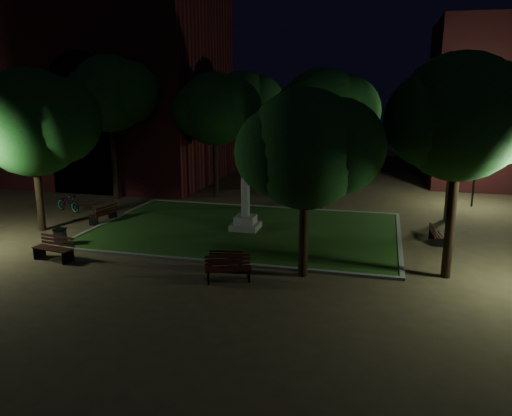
{
  "coord_description": "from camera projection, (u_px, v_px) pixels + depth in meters",
  "views": [
    {
      "loc": [
        6.63,
        -21.66,
        7.07
      ],
      "look_at": [
        0.81,
        1.0,
        1.46
      ],
      "focal_mm": 35.0,
      "sensor_mm": 36.0,
      "label": 1
    }
  ],
  "objects": [
    {
      "name": "tree_se",
      "position": [
        308.0,
        149.0,
        18.19
      ],
      "size": [
        5.48,
        4.47,
        7.15
      ],
      "color": "black",
      "rests_on": "ground"
    },
    {
      "name": "tree_ne",
      "position": [
        457.0,
        131.0,
        26.47
      ],
      "size": [
        5.69,
        4.65,
        7.23
      ],
      "color": "black",
      "rests_on": "ground"
    },
    {
      "name": "tree_west",
      "position": [
        34.0,
        123.0,
        24.27
      ],
      "size": [
        6.48,
        5.29,
        8.11
      ],
      "color": "black",
      "rests_on": "ground"
    },
    {
      "name": "lawn",
      "position": [
        246.0,
        230.0,
        25.52
      ],
      "size": [
        15.0,
        10.0,
        0.08
      ],
      "primitive_type": "cube",
      "color": "#254B17",
      "rests_on": "ground"
    },
    {
      "name": "lamppost_ne",
      "position": [
        476.0,
        160.0,
        30.09
      ],
      "size": [
        1.18,
        0.28,
        4.05
      ],
      "color": "black",
      "rests_on": "ground"
    },
    {
      "name": "lawn_kerb",
      "position": [
        246.0,
        229.0,
        25.52
      ],
      "size": [
        15.4,
        10.4,
        0.12
      ],
      "color": "slate",
      "rests_on": "ground"
    },
    {
      "name": "bench_right_side",
      "position": [
        436.0,
        235.0,
        23.43
      ],
      "size": [
        0.64,
        1.51,
        0.81
      ],
      "rotation": [
        0.0,
        0.0,
        1.66
      ],
      "color": "black",
      "rests_on": "ground"
    },
    {
      "name": "tree_far_north",
      "position": [
        245.0,
        103.0,
        34.64
      ],
      "size": [
        5.34,
        4.36,
        8.3
      ],
      "color": "black",
      "rests_on": "ground"
    },
    {
      "name": "bench_west_near",
      "position": [
        54.0,
        249.0,
        21.1
      ],
      "size": [
        1.9,
        0.91,
        1.0
      ],
      "rotation": [
        0.0,
        0.0,
        -0.16
      ],
      "color": "black",
      "rests_on": "ground"
    },
    {
      "name": "lamppost_nw",
      "position": [
        139.0,
        143.0,
        36.14
      ],
      "size": [
        1.18,
        0.28,
        4.64
      ],
      "color": "black",
      "rests_on": "ground"
    },
    {
      "name": "trash_bin",
      "position": [
        60.0,
        237.0,
        22.94
      ],
      "size": [
        0.55,
        0.55,
        0.82
      ],
      "color": "black",
      "rests_on": "ground"
    },
    {
      "name": "bench_near_right",
      "position": [
        228.0,
        269.0,
        18.78
      ],
      "size": [
        1.83,
        1.21,
        0.95
      ],
      "rotation": [
        0.0,
        0.0,
        0.39
      ],
      "color": "black",
      "rests_on": "ground"
    },
    {
      "name": "tree_north_wl",
      "position": [
        216.0,
        109.0,
        32.0
      ],
      "size": [
        5.75,
        4.69,
        8.16
      ],
      "color": "black",
      "rests_on": "ground"
    },
    {
      "name": "bench_near_left",
      "position": [
        226.0,
        261.0,
        19.91
      ],
      "size": [
        1.44,
        0.7,
        0.76
      ],
      "rotation": [
        0.0,
        0.0,
        0.17
      ],
      "color": "black",
      "rests_on": "ground"
    },
    {
      "name": "ground",
      "position": [
        234.0,
        242.0,
        23.65
      ],
      "size": [
        80.0,
        80.0,
        0.0
      ],
      "primitive_type": "plane",
      "color": "brown"
    },
    {
      "name": "bench_left_side",
      "position": [
        104.0,
        214.0,
        26.98
      ],
      "size": [
        0.88,
        1.79,
        0.94
      ],
      "rotation": [
        0.0,
        0.0,
        -1.74
      ],
      "color": "black",
      "rests_on": "ground"
    },
    {
      "name": "tree_north_er",
      "position": [
        325.0,
        113.0,
        28.92
      ],
      "size": [
        6.28,
        5.13,
        8.28
      ],
      "color": "black",
      "rests_on": "ground"
    },
    {
      "name": "building_main",
      "position": [
        89.0,
        85.0,
        38.75
      ],
      "size": [
        20.0,
        12.0,
        15.0
      ],
      "color": "#571A1B",
      "rests_on": "ground"
    },
    {
      "name": "tree_east",
      "position": [
        463.0,
        117.0,
        17.78
      ],
      "size": [
        5.69,
        4.65,
        8.41
      ],
      "color": "black",
      "rests_on": "ground"
    },
    {
      "name": "bicycle",
      "position": [
        68.0,
        203.0,
        29.44
      ],
      "size": [
        2.06,
        1.25,
        1.02
      ],
      "primitive_type": "imported",
      "rotation": [
        0.0,
        0.0,
        1.25
      ],
      "color": "black",
      "rests_on": "ground"
    },
    {
      "name": "bench_far_side",
      "position": [
        308.0,
        197.0,
        31.4
      ],
      "size": [
        1.76,
        0.75,
        0.94
      ],
      "rotation": [
        0.0,
        0.0,
        3.05
      ],
      "color": "black",
      "rests_on": "ground"
    },
    {
      "name": "tree_nw",
      "position": [
        111.0,
        94.0,
        31.29
      ],
      "size": [
        5.93,
        4.84,
        9.19
      ],
      "color": "black",
      "rests_on": "ground"
    },
    {
      "name": "monument",
      "position": [
        245.0,
        212.0,
        25.31
      ],
      "size": [
        1.4,
        1.4,
        3.2
      ],
      "color": "gray",
      "rests_on": "lawn"
    }
  ]
}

